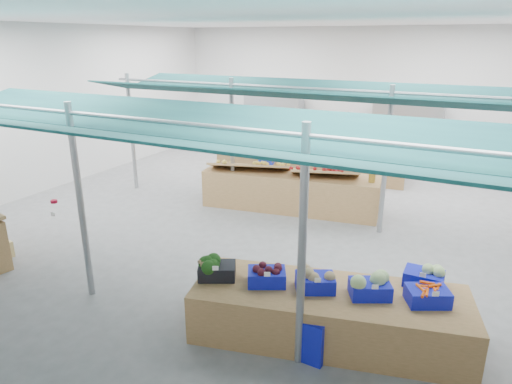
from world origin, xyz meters
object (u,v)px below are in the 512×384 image
veg_counter (329,314)px  fruit_counter (290,191)px  vendor_left (265,159)px  vendor_right (330,168)px  crate_stack (309,337)px

veg_counter → fruit_counter: bearing=105.5°
veg_counter → vendor_left: size_ratio=2.21×
fruit_counter → vendor_left: bearing=128.5°
vendor_left → vendor_right: 1.80m
vendor_right → crate_stack: bearing=97.0°
fruit_counter → crate_stack: 5.27m
fruit_counter → vendor_left: 1.67m
crate_stack → vendor_right: vendor_right is taller
fruit_counter → vendor_left: vendor_left is taller
vendor_right → vendor_left: bearing=-8.9°
vendor_left → veg_counter: bearing=114.6°
veg_counter → vendor_left: 6.46m
veg_counter → fruit_counter: size_ratio=0.88×
vendor_right → veg_counter: bearing=99.2°
vendor_right → fruit_counter: bearing=52.4°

